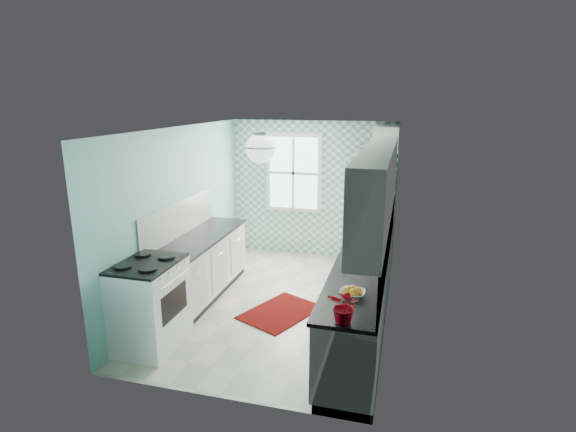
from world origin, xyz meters
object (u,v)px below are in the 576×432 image
(sink, at_px, (371,236))
(stove, at_px, (149,303))
(microwave, at_px, (374,158))
(fruit_bowl, at_px, (352,294))
(ceiling_light, at_px, (261,148))
(fridge, at_px, (371,219))
(potted_plant, at_px, (345,306))

(sink, bearing_deg, stove, -142.92)
(stove, relative_size, microwave, 1.78)
(fruit_bowl, bearing_deg, ceiling_light, 148.52)
(fridge, distance_m, fruit_bowl, 3.33)
(ceiling_light, relative_size, sink, 0.61)
(ceiling_light, xyz_separation_m, microwave, (1.11, 2.59, -0.41))
(microwave, bearing_deg, potted_plant, 93.48)
(fridge, relative_size, fruit_bowl, 6.81)
(ceiling_light, distance_m, microwave, 2.85)
(stove, distance_m, sink, 3.20)
(microwave, bearing_deg, stove, 56.85)
(stove, distance_m, microwave, 4.23)
(potted_plant, bearing_deg, fridge, 91.33)
(fridge, bearing_deg, sink, -85.14)
(sink, bearing_deg, microwave, 90.72)
(microwave, bearing_deg, fridge, 55.85)
(stove, relative_size, sink, 1.82)
(potted_plant, height_order, microwave, microwave)
(fridge, height_order, stove, fridge)
(fridge, xyz_separation_m, fruit_bowl, (0.09, -3.33, 0.10))
(ceiling_light, relative_size, stove, 0.34)
(fruit_bowl, height_order, microwave, microwave)
(sink, height_order, potted_plant, sink)
(stove, height_order, potted_plant, potted_plant)
(fridge, relative_size, potted_plant, 5.34)
(ceiling_light, height_order, potted_plant, ceiling_light)
(ceiling_light, height_order, fruit_bowl, ceiling_light)
(ceiling_light, height_order, sink, ceiling_light)
(fridge, relative_size, microwave, 3.00)
(fruit_bowl, distance_m, microwave, 3.46)
(potted_plant, bearing_deg, microwave, 91.33)
(stove, relative_size, potted_plant, 3.16)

